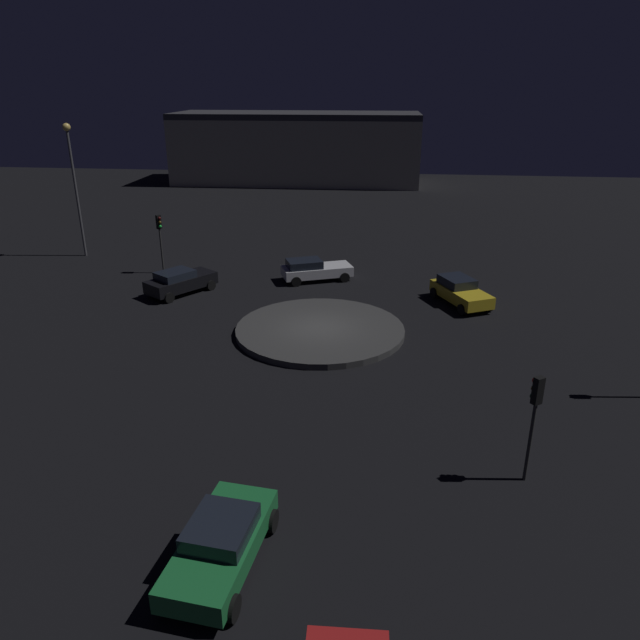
% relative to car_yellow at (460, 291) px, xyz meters
% --- Properties ---
extents(ground_plane, '(114.80, 114.80, 0.00)m').
position_rel_car_yellow_xyz_m(ground_plane, '(5.22, -7.53, -0.76)').
color(ground_plane, black).
extents(roundabout_island, '(8.64, 8.64, 0.32)m').
position_rel_car_yellow_xyz_m(roundabout_island, '(5.22, -7.53, -0.60)').
color(roundabout_island, '#383838').
rests_on(roundabout_island, ground_plane).
extents(car_yellow, '(4.50, 3.42, 1.48)m').
position_rel_car_yellow_xyz_m(car_yellow, '(0.00, 0.00, 0.00)').
color(car_yellow, gold).
rests_on(car_yellow, ground_plane).
extents(car_white, '(3.33, 4.78, 1.42)m').
position_rel_car_yellow_xyz_m(car_white, '(-3.33, -8.92, -0.02)').
color(car_white, white).
rests_on(car_white, ground_plane).
extents(car_green, '(4.49, 2.44, 1.41)m').
position_rel_car_yellow_xyz_m(car_green, '(21.10, -8.29, -0.03)').
color(car_green, '#1E7238').
rests_on(car_green, ground_plane).
extents(car_black, '(4.49, 3.88, 1.47)m').
position_rel_car_yellow_xyz_m(car_black, '(0.13, -16.65, 0.01)').
color(car_black, black).
rests_on(car_black, ground_plane).
extents(traffic_light_northeast, '(0.39, 0.37, 3.72)m').
position_rel_car_yellow_xyz_m(traffic_light_northeast, '(16.40, 0.44, 1.90)').
color(traffic_light_northeast, '#2D2D2D').
rests_on(traffic_light_northeast, ground_plane).
extents(traffic_light_southwest, '(0.37, 0.39, 3.92)m').
position_rel_car_yellow_xyz_m(traffic_light_southwest, '(-3.72, -19.17, 2.04)').
color(traffic_light_southwest, '#2D2D2D').
rests_on(traffic_light_southwest, ground_plane).
extents(streetlamp_southwest, '(0.54, 0.54, 9.36)m').
position_rel_car_yellow_xyz_m(streetlamp_southwest, '(-7.17, -26.47, 5.33)').
color(streetlamp_southwest, '#4C4C51').
rests_on(streetlamp_southwest, ground_plane).
extents(store_building, '(11.42, 30.41, 8.46)m').
position_rel_car_yellow_xyz_m(store_building, '(-43.40, -16.13, 3.47)').
color(store_building, '#ADA893').
rests_on(store_building, ground_plane).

